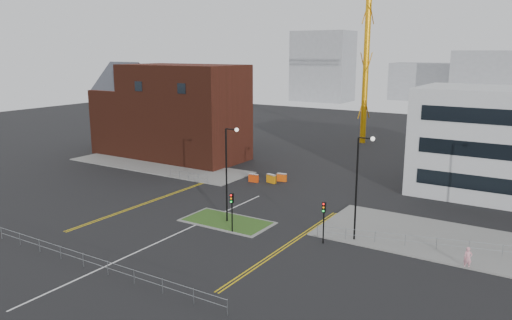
{
  "coord_description": "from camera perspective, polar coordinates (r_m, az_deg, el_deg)",
  "views": [
    {
      "loc": [
        28.41,
        -28.74,
        16.01
      ],
      "look_at": [
        1.77,
        13.56,
        5.0
      ],
      "focal_mm": 35.0,
      "sensor_mm": 36.0,
      "label": 1
    }
  ],
  "objects": [
    {
      "name": "yellow_right_a",
      "position": [
        42.66,
        3.43,
        -9.64
      ],
      "size": [
        0.12,
        20.0,
        0.01
      ],
      "primitive_type": "cube",
      "color": "gold",
      "rests_on": "ground"
    },
    {
      "name": "yellow_left_b",
      "position": [
        55.98,
        -11.11,
        -4.43
      ],
      "size": [
        0.12,
        24.0,
        0.01
      ],
      "primitive_type": "cube",
      "color": "gold",
      "rests_on": "ground"
    },
    {
      "name": "pavement_left",
      "position": [
        71.91,
        -11.16,
        -0.63
      ],
      "size": [
        28.0,
        8.0,
        0.12
      ],
      "primitive_type": "cube",
      "color": "slate",
      "rests_on": "ground"
    },
    {
      "name": "centre_line",
      "position": [
        44.81,
        -9.95,
        -8.7
      ],
      "size": [
        0.15,
        30.0,
        0.01
      ],
      "primitive_type": "cube",
      "color": "silver",
      "rests_on": "ground"
    },
    {
      "name": "yellow_left_a",
      "position": [
        56.18,
        -11.33,
        -4.38
      ],
      "size": [
        0.12,
        24.0,
        0.01
      ],
      "primitive_type": "cube",
      "color": "gold",
      "rests_on": "ground"
    },
    {
      "name": "ground",
      "position": [
        43.46,
        -11.74,
        -9.47
      ],
      "size": [
        200.0,
        200.0,
        0.0
      ],
      "primitive_type": "plane",
      "color": "black",
      "rests_on": "ground"
    },
    {
      "name": "traffic_light_right",
      "position": [
        42.4,
        7.75,
        -6.18
      ],
      "size": [
        0.28,
        0.33,
        3.65
      ],
      "color": "black",
      "rests_on": "ground"
    },
    {
      "name": "barrier_mid",
      "position": [
        61.54,
        1.76,
        -2.09
      ],
      "size": [
        1.36,
        0.73,
        1.09
      ],
      "color": "orange",
      "rests_on": "ground"
    },
    {
      "name": "skyline_b",
      "position": [
        160.0,
        25.85,
        8.33
      ],
      "size": [
        24.0,
        12.0,
        16.0
      ],
      "primitive_type": "cube",
      "color": "gray",
      "rests_on": "ground"
    },
    {
      "name": "pedestrian",
      "position": [
        41.14,
        23.05,
        -10.26
      ],
      "size": [
        0.71,
        0.59,
        1.68
      ],
      "primitive_type": "imported",
      "rotation": [
        0.0,
        0.0,
        0.36
      ],
      "color": "pink",
      "rests_on": "ground"
    },
    {
      "name": "barrier_left",
      "position": [
        61.92,
        -0.28,
        -2.03
      ],
      "size": [
        1.25,
        0.49,
        1.03
      ],
      "color": "red",
      "rests_on": "ground"
    },
    {
      "name": "skyline_d",
      "position": [
        172.91,
        20.22,
        8.35
      ],
      "size": [
        30.0,
        12.0,
        12.0
      ],
      "primitive_type": "cube",
      "color": "gray",
      "rests_on": "ground"
    },
    {
      "name": "skyline_a",
      "position": [
        163.79,
        7.63,
        10.56
      ],
      "size": [
        18.0,
        12.0,
        22.0
      ],
      "primitive_type": "cube",
      "color": "gray",
      "rests_on": "ground"
    },
    {
      "name": "barrier_right",
      "position": [
        62.33,
        2.97,
        -1.96
      ],
      "size": [
        1.26,
        0.59,
        1.02
      ],
      "color": "#E7530C",
      "rests_on": "ground"
    },
    {
      "name": "yellow_right_b",
      "position": [
        42.53,
        3.79,
        -9.71
      ],
      "size": [
        0.12,
        20.0,
        0.01
      ],
      "primitive_type": "cube",
      "color": "gold",
      "rests_on": "ground"
    },
    {
      "name": "streetlamp_island",
      "position": [
        46.34,
        -3.19,
        -0.82
      ],
      "size": [
        1.46,
        0.36,
        9.18
      ],
      "color": "black",
      "rests_on": "ground"
    },
    {
      "name": "railing_front",
      "position": [
        39.44,
        -17.92,
        -10.93
      ],
      "size": [
        24.05,
        0.05,
        1.1
      ],
      "color": "gray",
      "rests_on": "ground"
    },
    {
      "name": "streetlamp_right_near",
      "position": [
        42.59,
        11.71,
        -2.25
      ],
      "size": [
        1.46,
        0.36,
        9.18
      ],
      "color": "black",
      "rests_on": "ground"
    },
    {
      "name": "pavement_right",
      "position": [
        46.06,
        22.41,
        -8.82
      ],
      "size": [
        24.0,
        10.0,
        0.12
      ],
      "primitive_type": "cube",
      "color": "slate",
      "rests_on": "ground"
    },
    {
      "name": "railing_right",
      "position": [
        43.74,
        19.95,
        -8.74
      ],
      "size": [
        19.05,
        5.05,
        1.1
      ],
      "color": "gray",
      "rests_on": "ground"
    },
    {
      "name": "brick_building",
      "position": [
        77.09,
        -9.93,
        5.41
      ],
      "size": [
        24.2,
        10.07,
        14.24
      ],
      "color": "#481D12",
      "rests_on": "ground"
    },
    {
      "name": "grass_island",
      "position": [
        47.97,
        -3.33,
        -7.02
      ],
      "size": [
        8.0,
        4.0,
        0.12
      ],
      "primitive_type": "cube",
      "color": "#2B4F1A",
      "rests_on": "ground"
    },
    {
      "name": "traffic_light_island",
      "position": [
        44.52,
        -2.78,
        -5.17
      ],
      "size": [
        0.28,
        0.33,
        3.65
      ],
      "color": "black",
      "rests_on": "ground"
    },
    {
      "name": "railing_left",
      "position": [
        63.01,
        -7.7,
        -1.71
      ],
      "size": [
        6.05,
        0.05,
        1.1
      ],
      "color": "gray",
      "rests_on": "ground"
    },
    {
      "name": "island_kerb",
      "position": [
        47.98,
        -3.33,
        -7.04
      ],
      "size": [
        8.6,
        4.6,
        0.08
      ],
      "primitive_type": "cube",
      "color": "slate",
      "rests_on": "ground"
    }
  ]
}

